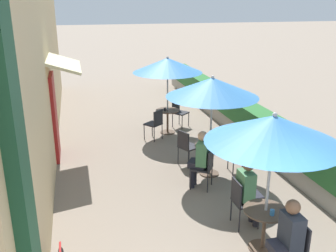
# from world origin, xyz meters

# --- Properties ---
(cafe_facade_wall) EXTENTS (0.98, 14.70, 4.20)m
(cafe_facade_wall) POSITION_xyz_m (-2.54, 7.22, 2.09)
(cafe_facade_wall) COLOR #D6B784
(cafe_facade_wall) RESTS_ON ground_plane
(planter_hedge) EXTENTS (0.60, 13.70, 1.01)m
(planter_hedge) POSITION_xyz_m (2.75, 7.25, 0.54)
(planter_hedge) COLOR gray
(planter_hedge) RESTS_ON ground_plane
(patio_table_near) EXTENTS (0.68, 0.68, 0.70)m
(patio_table_near) POSITION_xyz_m (0.83, 2.01, 0.48)
(patio_table_near) COLOR brown
(patio_table_near) RESTS_ON ground_plane
(patio_umbrella_near) EXTENTS (1.97, 1.97, 2.26)m
(patio_umbrella_near) POSITION_xyz_m (0.83, 2.01, 2.01)
(patio_umbrella_near) COLOR #B7B7BC
(patio_umbrella_near) RESTS_ON ground_plane
(cafe_chair_near_left) EXTENTS (0.40, 0.40, 0.87)m
(cafe_chair_near_left) POSITION_xyz_m (0.76, 2.69, 0.52)
(cafe_chair_near_left) COLOR #232328
(cafe_chair_near_left) RESTS_ON ground_plane
(seated_patron_near_left) EXTENTS (0.40, 0.34, 1.25)m
(seated_patron_near_left) POSITION_xyz_m (0.88, 2.69, 0.69)
(seated_patron_near_left) COLOR #23232D
(seated_patron_near_left) RESTS_ON ground_plane
(cafe_chair_near_right) EXTENTS (0.40, 0.40, 0.87)m
(cafe_chair_near_right) POSITION_xyz_m (0.90, 1.32, 0.52)
(cafe_chair_near_right) COLOR #232328
(cafe_chair_near_right) RESTS_ON ground_plane
(seated_patron_near_right) EXTENTS (0.40, 0.34, 1.25)m
(seated_patron_near_right) POSITION_xyz_m (0.79, 1.32, 0.69)
(seated_patron_near_right) COLOR #23232D
(seated_patron_near_right) RESTS_ON ground_plane
(coffee_cup_near) EXTENTS (0.07, 0.07, 0.09)m
(coffee_cup_near) POSITION_xyz_m (0.85, 1.85, 0.75)
(coffee_cup_near) COLOR teal
(coffee_cup_near) RESTS_ON patio_table_near
(patio_table_mid) EXTENTS (0.68, 0.68, 0.70)m
(patio_table_mid) POSITION_xyz_m (0.95, 4.76, 0.48)
(patio_table_mid) COLOR brown
(patio_table_mid) RESTS_ON ground_plane
(patio_umbrella_mid) EXTENTS (1.97, 1.97, 2.26)m
(patio_umbrella_mid) POSITION_xyz_m (0.95, 4.76, 2.01)
(patio_umbrella_mid) COLOR #B7B7BC
(patio_umbrella_mid) RESTS_ON ground_plane
(cafe_chair_mid_left) EXTENTS (0.53, 0.53, 0.87)m
(cafe_chair_mid_left) POSITION_xyz_m (0.58, 5.34, 0.52)
(cafe_chair_mid_left) COLOR #232328
(cafe_chair_mid_left) RESTS_ON ground_plane
(cafe_chair_mid_right) EXTENTS (0.56, 0.56, 0.87)m
(cafe_chair_mid_right) POSITION_xyz_m (0.63, 4.15, 0.52)
(cafe_chair_mid_right) COLOR #232328
(cafe_chair_mid_right) RESTS_ON ground_plane
(seated_patron_mid_right) EXTENTS (0.51, 0.49, 1.25)m
(seated_patron_mid_right) POSITION_xyz_m (0.53, 4.21, 0.69)
(seated_patron_mid_right) COLOR #23232D
(seated_patron_mid_right) RESTS_ON ground_plane
(cafe_chair_mid_back) EXTENTS (0.43, 0.43, 0.87)m
(cafe_chair_mid_back) POSITION_xyz_m (1.63, 4.78, 0.52)
(cafe_chair_mid_back) COLOR #232328
(cafe_chair_mid_back) RESTS_ON ground_plane
(coffee_cup_mid) EXTENTS (0.07, 0.07, 0.09)m
(coffee_cup_mid) POSITION_xyz_m (1.01, 4.62, 0.75)
(coffee_cup_mid) COLOR white
(coffee_cup_mid) RESTS_ON patio_table_mid
(patio_table_far) EXTENTS (0.68, 0.68, 0.70)m
(patio_table_far) POSITION_xyz_m (0.72, 7.70, 0.48)
(patio_table_far) COLOR brown
(patio_table_far) RESTS_ON ground_plane
(patio_umbrella_far) EXTENTS (1.97, 1.97, 2.26)m
(patio_umbrella_far) POSITION_xyz_m (0.72, 7.70, 2.01)
(patio_umbrella_far) COLOR #B7B7BC
(patio_umbrella_far) RESTS_ON ground_plane
(cafe_chair_far_left) EXTENTS (0.56, 0.56, 0.87)m
(cafe_chair_far_left) POSITION_xyz_m (1.20, 8.19, 0.52)
(cafe_chair_far_left) COLOR #232328
(cafe_chair_far_left) RESTS_ON ground_plane
(cafe_chair_far_right) EXTENTS (0.56, 0.56, 0.87)m
(cafe_chair_far_right) POSITION_xyz_m (0.24, 7.21, 0.52)
(cafe_chair_far_right) COLOR #232328
(cafe_chair_far_right) RESTS_ON ground_plane
(coffee_cup_far) EXTENTS (0.07, 0.07, 0.09)m
(coffee_cup_far) POSITION_xyz_m (0.62, 7.63, 0.75)
(coffee_cup_far) COLOR #232328
(coffee_cup_far) RESTS_ON patio_table_far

